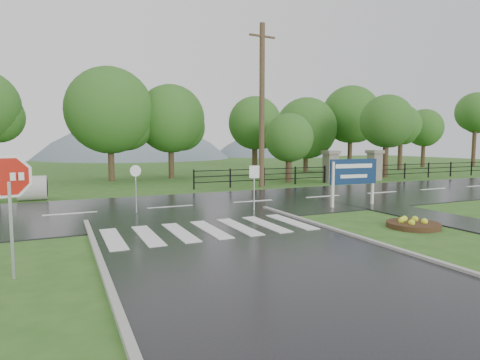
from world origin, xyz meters
name	(u,v)px	position (x,y,z in m)	size (l,w,h in m)	color
ground	(294,280)	(0.00, 0.00, 0.00)	(120.00, 120.00, 0.00)	#2F5C1E
main_road	(170,208)	(0.00, 10.00, 0.00)	(90.00, 8.00, 0.04)	black
walkway	(427,216)	(8.50, 4.00, 0.00)	(2.20, 11.00, 0.04)	#252528
crosswalk	(210,229)	(0.00, 5.00, 0.06)	(6.50, 2.80, 0.02)	silver
pillar_west	(330,166)	(13.00, 16.00, 1.18)	(1.00, 1.00, 2.24)	gray
pillar_east	(375,164)	(17.00, 16.00, 1.18)	(1.00, 1.00, 2.24)	gray
fence_west	(264,175)	(7.75, 16.00, 0.72)	(9.58, 0.08, 1.20)	black
fence_east	(472,167)	(27.75, 16.00, 0.74)	(20.58, 0.08, 1.20)	black
hills	(111,247)	(3.49, 65.00, -15.54)	(102.00, 48.00, 48.00)	slate
treeline	(136,179)	(1.00, 24.00, 0.00)	(83.20, 5.20, 10.00)	#275B1C
stop_sign	(9,188)	(-5.29, 2.48, 1.91)	(1.17, 0.39, 2.75)	#939399
estate_billboard	(353,174)	(7.39, 6.97, 1.45)	(2.40, 0.20, 2.10)	silver
flower_bed	(413,224)	(6.35, 2.71, 0.13)	(1.72, 1.72, 0.34)	#332111
reg_sign_small	(254,178)	(2.95, 7.78, 1.36)	(0.41, 0.12, 1.88)	#939399
reg_sign_round	(136,182)	(-1.60, 9.12, 1.26)	(0.45, 0.11, 1.94)	#939399
utility_pole_east	(262,105)	(7.31, 15.50, 5.12)	(1.79, 0.34, 10.07)	#473523
entrance_tree_left	(289,138)	(10.51, 17.50, 3.13)	(3.43, 3.43, 4.86)	#3D2B1C
entrance_tree_right	(387,122)	(19.51, 17.50, 4.45)	(4.18, 4.18, 6.57)	#3D2B1C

